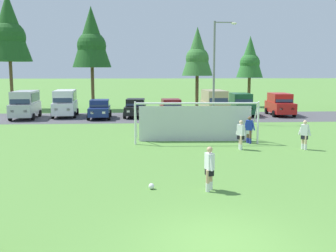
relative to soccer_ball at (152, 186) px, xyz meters
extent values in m
plane|color=#598C3D|center=(1.63, 10.31, -0.11)|extent=(400.00, 400.00, 0.00)
cube|color=#4C4C51|center=(1.63, 22.73, -0.11)|extent=(52.00, 8.40, 0.01)
sphere|color=white|center=(0.00, 0.00, 0.00)|extent=(0.22, 0.22, 0.22)
sphere|color=black|center=(0.00, 0.00, 0.00)|extent=(0.08, 0.08, 0.08)
sphere|color=red|center=(0.06, 0.00, 0.00)|extent=(0.07, 0.07, 0.07)
cylinder|color=white|center=(6.56, 8.78, 1.11)|extent=(0.12, 0.12, 2.44)
cylinder|color=white|center=(-0.76, 9.05, 1.11)|extent=(0.12, 0.12, 2.44)
cylinder|color=white|center=(2.90, 8.92, 2.33)|extent=(7.32, 0.38, 0.12)
cylinder|color=white|center=(6.59, 9.68, 1.23)|extent=(0.15, 1.95, 2.46)
cylinder|color=white|center=(-0.73, 9.95, 1.23)|extent=(0.15, 1.95, 2.46)
cube|color=silver|center=(2.94, 9.91, 0.99)|extent=(6.95, 0.29, 2.20)
cylinder|color=beige|center=(8.68, 6.78, 0.29)|extent=(0.14, 0.14, 0.80)
cylinder|color=beige|center=(8.60, 7.00, 0.29)|extent=(0.14, 0.14, 0.80)
cylinder|color=white|center=(8.68, 6.78, 0.05)|extent=(0.15, 0.15, 0.32)
cylinder|color=white|center=(8.60, 7.00, 0.05)|extent=(0.15, 0.15, 0.32)
cube|color=black|center=(8.64, 6.89, 0.61)|extent=(0.40, 0.39, 0.28)
cube|color=white|center=(8.64, 6.89, 0.99)|extent=(0.45, 0.43, 0.60)
sphere|color=beige|center=(8.64, 6.89, 1.42)|extent=(0.22, 0.22, 0.22)
cylinder|color=white|center=(8.81, 6.70, 0.97)|extent=(0.23, 0.22, 0.55)
cylinder|color=white|center=(8.47, 7.08, 0.97)|extent=(0.23, 0.22, 0.55)
cylinder|color=beige|center=(5.11, 6.98, 0.29)|extent=(0.14, 0.14, 0.80)
cylinder|color=beige|center=(5.10, 7.24, 0.29)|extent=(0.14, 0.14, 0.80)
cylinder|color=white|center=(5.11, 6.98, 0.05)|extent=(0.15, 0.15, 0.32)
cylinder|color=white|center=(5.10, 7.24, 0.05)|extent=(0.15, 0.15, 0.32)
cube|color=black|center=(5.11, 7.11, 0.61)|extent=(0.39, 0.40, 0.28)
cube|color=white|center=(5.11, 7.11, 0.99)|extent=(0.43, 0.45, 0.60)
sphere|color=beige|center=(5.11, 7.11, 1.42)|extent=(0.22, 0.22, 0.22)
cylinder|color=white|center=(5.23, 6.89, 0.97)|extent=(0.22, 0.23, 0.55)
cylinder|color=white|center=(4.98, 7.33, 0.97)|extent=(0.22, 0.23, 0.55)
cylinder|color=brown|center=(6.13, 8.82, 0.29)|extent=(0.14, 0.14, 0.80)
cylinder|color=brown|center=(6.04, 9.09, 0.29)|extent=(0.14, 0.14, 0.80)
cylinder|color=#232D99|center=(6.13, 8.82, 0.05)|extent=(0.15, 0.15, 0.32)
cylinder|color=#232D99|center=(6.04, 9.09, 0.05)|extent=(0.15, 0.15, 0.32)
cube|color=silver|center=(6.09, 8.95, 0.61)|extent=(0.40, 0.35, 0.28)
cube|color=#1E38B7|center=(6.09, 8.95, 0.99)|extent=(0.45, 0.39, 0.60)
sphere|color=brown|center=(6.09, 8.95, 1.42)|extent=(0.22, 0.22, 0.22)
cylinder|color=#1E38B7|center=(6.29, 8.80, 0.97)|extent=(0.24, 0.19, 0.55)
cylinder|color=#1E38B7|center=(5.88, 9.10, 0.97)|extent=(0.24, 0.19, 0.55)
cylinder|color=tan|center=(2.03, -0.44, 0.29)|extent=(0.14, 0.14, 0.80)
cylinder|color=tan|center=(2.18, -0.19, 0.29)|extent=(0.14, 0.14, 0.80)
cylinder|color=white|center=(2.03, -0.44, 0.05)|extent=(0.15, 0.15, 0.32)
cylinder|color=white|center=(2.18, -0.19, 0.05)|extent=(0.15, 0.15, 0.32)
cube|color=black|center=(2.10, -0.31, 0.61)|extent=(0.30, 0.39, 0.28)
cube|color=white|center=(2.10, -0.31, 0.99)|extent=(0.33, 0.43, 0.60)
sphere|color=tan|center=(2.10, -0.31, 1.42)|extent=(0.22, 0.22, 0.22)
cylinder|color=white|center=(2.13, -0.57, 0.97)|extent=(0.15, 0.24, 0.55)
cylinder|color=white|center=(2.08, -0.06, 0.97)|extent=(0.15, 0.24, 0.55)
cube|color=#B2B2BC|center=(-11.04, 22.48, 0.76)|extent=(2.24, 4.91, 1.10)
cube|color=#B2B2BC|center=(-11.05, 22.68, 1.86)|extent=(2.04, 4.20, 1.10)
cube|color=#28384C|center=(-10.93, 20.71, 1.84)|extent=(1.69, 0.56, 0.91)
cube|color=#28384C|center=(-10.14, 22.73, 1.86)|extent=(0.25, 3.48, 0.77)
cube|color=white|center=(-10.36, 20.15, 0.81)|extent=(0.28, 0.10, 0.20)
cube|color=white|center=(-11.43, 20.09, 0.81)|extent=(0.28, 0.10, 0.20)
cube|color=#B21414|center=(-10.64, 24.87, 0.81)|extent=(0.28, 0.10, 0.20)
cube|color=#B21414|center=(-11.71, 24.80, 0.81)|extent=(0.28, 0.10, 0.20)
cylinder|color=black|center=(-9.97, 21.05, 0.21)|extent=(0.28, 0.65, 0.64)
cylinder|color=black|center=(-11.93, 20.93, 0.21)|extent=(0.28, 0.65, 0.64)
cylinder|color=black|center=(-10.15, 24.02, 0.21)|extent=(0.28, 0.65, 0.64)
cylinder|color=black|center=(-12.10, 23.90, 0.21)|extent=(0.28, 0.65, 0.64)
cube|color=silver|center=(-7.68, 23.75, 0.76)|extent=(2.33, 4.94, 1.10)
cube|color=silver|center=(-7.69, 23.95, 1.86)|extent=(2.12, 4.23, 1.10)
cube|color=#28384C|center=(-7.54, 21.98, 1.84)|extent=(1.70, 0.59, 0.91)
cube|color=#28384C|center=(-6.79, 24.02, 1.86)|extent=(0.31, 3.48, 0.77)
cube|color=white|center=(-6.96, 21.44, 0.81)|extent=(0.29, 0.10, 0.20)
cube|color=white|center=(-8.03, 21.35, 0.81)|extent=(0.29, 0.10, 0.20)
cube|color=#B21414|center=(-7.33, 26.14, 0.81)|extent=(0.29, 0.10, 0.20)
cube|color=#B21414|center=(-8.40, 26.06, 0.81)|extent=(0.29, 0.10, 0.20)
cylinder|color=black|center=(-6.59, 22.34, 0.21)|extent=(0.29, 0.66, 0.64)
cylinder|color=black|center=(-8.54, 22.19, 0.21)|extent=(0.29, 0.66, 0.64)
cylinder|color=black|center=(-6.82, 25.31, 0.21)|extent=(0.29, 0.66, 0.64)
cylinder|color=black|center=(-8.77, 25.16, 0.21)|extent=(0.29, 0.66, 0.64)
cube|color=navy|center=(-4.27, 22.12, 0.59)|extent=(1.97, 4.27, 0.76)
cube|color=navy|center=(-4.27, 22.27, 1.29)|extent=(1.74, 2.16, 0.64)
cube|color=#28384C|center=(-4.24, 21.30, 1.27)|extent=(1.54, 0.38, 0.55)
cube|color=#28384C|center=(-3.44, 22.30, 1.29)|extent=(0.11, 1.79, 0.45)
cube|color=white|center=(-3.69, 20.08, 0.64)|extent=(0.28, 0.09, 0.20)
cube|color=white|center=(-4.68, 20.04, 0.64)|extent=(0.28, 0.09, 0.20)
cube|color=#B21414|center=(-3.86, 24.20, 0.64)|extent=(0.28, 0.09, 0.20)
cube|color=#B21414|center=(-4.84, 24.16, 0.64)|extent=(0.28, 0.09, 0.20)
cylinder|color=black|center=(-3.32, 20.85, 0.21)|extent=(0.27, 0.65, 0.64)
cylinder|color=black|center=(-5.12, 20.78, 0.21)|extent=(0.27, 0.65, 0.64)
cylinder|color=black|center=(-3.42, 23.46, 0.21)|extent=(0.27, 0.65, 0.64)
cylinder|color=black|center=(-5.22, 23.38, 0.21)|extent=(0.27, 0.65, 0.64)
cube|color=black|center=(-1.01, 23.05, 0.59)|extent=(2.03, 4.29, 0.76)
cube|color=black|center=(-1.00, 23.20, 1.29)|extent=(1.77, 2.19, 0.64)
cube|color=#28384C|center=(-1.05, 22.23, 1.27)|extent=(1.54, 0.40, 0.55)
cube|color=#28384C|center=(-0.16, 23.16, 1.29)|extent=(0.14, 1.78, 0.45)
cube|color=white|center=(-0.63, 20.97, 0.64)|extent=(0.28, 0.10, 0.20)
cube|color=white|center=(-1.61, 21.02, 0.64)|extent=(0.28, 0.10, 0.20)
cube|color=#B21414|center=(-0.40, 25.08, 0.64)|extent=(0.28, 0.10, 0.20)
cube|color=#B21414|center=(-1.39, 25.14, 0.64)|extent=(0.28, 0.10, 0.20)
cylinder|color=black|center=(-0.18, 21.70, 0.21)|extent=(0.27, 0.65, 0.64)
cylinder|color=black|center=(-1.98, 21.80, 0.21)|extent=(0.27, 0.65, 0.64)
cylinder|color=black|center=(-0.04, 24.30, 0.21)|extent=(0.27, 0.65, 0.64)
cylinder|color=black|center=(-1.84, 24.40, 0.21)|extent=(0.27, 0.65, 0.64)
cube|color=maroon|center=(2.34, 22.45, 0.59)|extent=(2.02, 4.29, 0.76)
cube|color=maroon|center=(2.33, 22.60, 1.29)|extent=(1.76, 2.18, 0.64)
cube|color=#28384C|center=(2.38, 21.63, 1.27)|extent=(1.54, 0.39, 0.55)
cube|color=#28384C|center=(3.17, 22.64, 1.29)|extent=(0.13, 1.78, 0.45)
cube|color=white|center=(2.94, 20.42, 0.64)|extent=(0.28, 0.09, 0.20)
cube|color=white|center=(1.95, 20.36, 0.64)|extent=(0.28, 0.09, 0.20)
cube|color=#B21414|center=(2.73, 24.53, 0.64)|extent=(0.28, 0.09, 0.20)
cube|color=#B21414|center=(1.74, 24.48, 0.64)|extent=(0.28, 0.09, 0.20)
cylinder|color=black|center=(3.31, 21.19, 0.21)|extent=(0.27, 0.65, 0.64)
cylinder|color=black|center=(1.51, 21.10, 0.21)|extent=(0.27, 0.65, 0.64)
cylinder|color=black|center=(3.17, 23.80, 0.21)|extent=(0.27, 0.65, 0.64)
cylinder|color=black|center=(1.37, 23.70, 0.21)|extent=(0.27, 0.65, 0.64)
cube|color=tan|center=(6.46, 22.75, 0.76)|extent=(2.07, 4.84, 1.10)
cube|color=tan|center=(6.46, 22.95, 1.86)|extent=(1.90, 4.14, 1.10)
cube|color=#28384C|center=(6.50, 20.98, 1.84)|extent=(1.68, 0.50, 0.91)
cube|color=#28384C|center=(7.37, 22.97, 1.86)|extent=(0.12, 3.48, 0.77)
cube|color=white|center=(7.06, 20.41, 0.81)|extent=(0.28, 0.09, 0.20)
cube|color=white|center=(5.98, 20.38, 0.81)|extent=(0.28, 0.09, 0.20)
cube|color=#B21414|center=(6.95, 25.12, 0.81)|extent=(0.28, 0.09, 0.20)
cube|color=#B21414|center=(5.87, 25.10, 0.81)|extent=(0.28, 0.09, 0.20)
cylinder|color=black|center=(7.48, 21.29, 0.21)|extent=(0.26, 0.65, 0.64)
cylinder|color=black|center=(5.52, 21.24, 0.21)|extent=(0.26, 0.65, 0.64)
cylinder|color=black|center=(7.41, 24.26, 0.21)|extent=(0.26, 0.65, 0.64)
cylinder|color=black|center=(5.45, 24.22, 0.21)|extent=(0.26, 0.65, 0.64)
cube|color=#194C2D|center=(9.24, 23.71, 0.71)|extent=(2.05, 4.66, 1.00)
cube|color=#194C2D|center=(9.25, 23.91, 1.63)|extent=(1.85, 3.06, 0.84)
cube|color=#28384C|center=(9.20, 22.49, 1.61)|extent=(1.63, 0.43, 0.71)
cube|color=#28384C|center=(10.13, 23.88, 1.63)|extent=(0.13, 2.55, 0.59)
cube|color=white|center=(9.69, 21.43, 0.76)|extent=(0.28, 0.09, 0.20)
cube|color=white|center=(8.65, 21.47, 0.76)|extent=(0.28, 0.09, 0.20)
cube|color=#B21414|center=(9.84, 25.95, 0.76)|extent=(0.28, 0.09, 0.20)
cube|color=#B21414|center=(8.80, 25.99, 0.76)|extent=(0.28, 0.09, 0.20)
cylinder|color=black|center=(10.15, 22.25, 0.21)|extent=(0.26, 0.65, 0.64)
cylinder|color=black|center=(8.25, 22.32, 0.21)|extent=(0.26, 0.65, 0.64)
cylinder|color=black|center=(10.24, 25.10, 0.21)|extent=(0.26, 0.65, 0.64)
cylinder|color=black|center=(8.34, 25.17, 0.21)|extent=(0.26, 0.65, 0.64)
cube|color=red|center=(13.08, 23.48, 0.71)|extent=(2.18, 4.71, 1.00)
cube|color=red|center=(13.09, 23.68, 1.63)|extent=(1.93, 3.10, 0.84)
cube|color=#28384C|center=(13.00, 22.27, 1.61)|extent=(1.64, 0.48, 0.71)
cube|color=#28384C|center=(13.97, 23.63, 1.63)|extent=(0.20, 2.55, 0.59)
cube|color=white|center=(13.46, 21.20, 0.76)|extent=(0.28, 0.10, 0.20)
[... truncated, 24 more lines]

